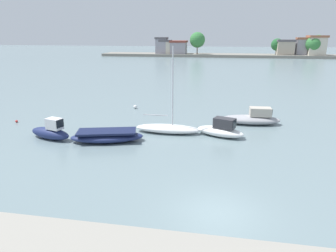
{
  "coord_description": "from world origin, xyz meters",
  "views": [
    {
      "loc": [
        -0.15,
        -12.55,
        8.04
      ],
      "look_at": [
        -4.41,
        11.63,
        0.57
      ],
      "focal_mm": 32.41,
      "sensor_mm": 36.0,
      "label": 1
    }
  ],
  "objects_px": {
    "moored_boat_0": "(51,132)",
    "mooring_buoy_1": "(135,107)",
    "moored_boat_4": "(252,118)",
    "moored_boat_1": "(107,136)",
    "mooring_buoy_0": "(17,121)",
    "moored_boat_3": "(221,130)",
    "moored_boat_2": "(168,128)"
  },
  "relations": [
    {
      "from": "moored_boat_0",
      "to": "mooring_buoy_1",
      "type": "relative_size",
      "value": 9.58
    },
    {
      "from": "moored_boat_4",
      "to": "mooring_buoy_1",
      "type": "xyz_separation_m",
      "value": [
        -12.35,
        3.88,
        -0.32
      ]
    },
    {
      "from": "moored_boat_0",
      "to": "moored_boat_1",
      "type": "distance_m",
      "value": 4.61
    },
    {
      "from": "mooring_buoy_0",
      "to": "moored_boat_3",
      "type": "bearing_deg",
      "value": -2.07
    },
    {
      "from": "moored_boat_4",
      "to": "mooring_buoy_0",
      "type": "height_order",
      "value": "moored_boat_4"
    },
    {
      "from": "moored_boat_1",
      "to": "moored_boat_3",
      "type": "distance_m",
      "value": 9.17
    },
    {
      "from": "moored_boat_4",
      "to": "moored_boat_3",
      "type": "bearing_deg",
      "value": -126.52
    },
    {
      "from": "moored_boat_3",
      "to": "mooring_buoy_1",
      "type": "distance_m",
      "value": 12.48
    },
    {
      "from": "moored_boat_4",
      "to": "mooring_buoy_1",
      "type": "relative_size",
      "value": 13.15
    },
    {
      "from": "moored_boat_1",
      "to": "moored_boat_2",
      "type": "bearing_deg",
      "value": 20.08
    },
    {
      "from": "moored_boat_0",
      "to": "moored_boat_3",
      "type": "distance_m",
      "value": 13.67
    },
    {
      "from": "moored_boat_0",
      "to": "mooring_buoy_0",
      "type": "bearing_deg",
      "value": 164.01
    },
    {
      "from": "mooring_buoy_0",
      "to": "moored_boat_4",
      "type": "bearing_deg",
      "value": 8.95
    },
    {
      "from": "moored_boat_0",
      "to": "moored_boat_4",
      "type": "bearing_deg",
      "value": 40.85
    },
    {
      "from": "moored_boat_4",
      "to": "moored_boat_0",
      "type": "bearing_deg",
      "value": -158.48
    },
    {
      "from": "moored_boat_2",
      "to": "moored_boat_3",
      "type": "distance_m",
      "value": 4.46
    },
    {
      "from": "moored_boat_3",
      "to": "moored_boat_4",
      "type": "relative_size",
      "value": 0.77
    },
    {
      "from": "moored_boat_3",
      "to": "mooring_buoy_0",
      "type": "bearing_deg",
      "value": -161.74
    },
    {
      "from": "moored_boat_0",
      "to": "moored_boat_2",
      "type": "distance_m",
      "value": 9.43
    },
    {
      "from": "moored_boat_1",
      "to": "mooring_buoy_0",
      "type": "xyz_separation_m",
      "value": [
        -10.37,
        3.52,
        -0.3
      ]
    },
    {
      "from": "moored_boat_2",
      "to": "mooring_buoy_0",
      "type": "bearing_deg",
      "value": 178.71
    },
    {
      "from": "moored_boat_1",
      "to": "moored_boat_4",
      "type": "distance_m",
      "value": 13.46
    },
    {
      "from": "moored_boat_1",
      "to": "moored_boat_3",
      "type": "bearing_deg",
      "value": 3.3
    },
    {
      "from": "moored_boat_0",
      "to": "mooring_buoy_0",
      "type": "xyz_separation_m",
      "value": [
        -5.77,
        3.73,
        -0.48
      ]
    },
    {
      "from": "moored_boat_3",
      "to": "moored_boat_4",
      "type": "bearing_deg",
      "value": 76.29
    },
    {
      "from": "moored_boat_2",
      "to": "mooring_buoy_1",
      "type": "height_order",
      "value": "moored_boat_2"
    },
    {
      "from": "moored_boat_2",
      "to": "moored_boat_1",
      "type": "bearing_deg",
      "value": -144.39
    },
    {
      "from": "moored_boat_0",
      "to": "moored_boat_4",
      "type": "height_order",
      "value": "moored_boat_0"
    },
    {
      "from": "moored_boat_0",
      "to": "moored_boat_1",
      "type": "relative_size",
      "value": 0.68
    },
    {
      "from": "mooring_buoy_0",
      "to": "mooring_buoy_1",
      "type": "xyz_separation_m",
      "value": [
        9.55,
        7.33,
        0.09
      ]
    },
    {
      "from": "moored_boat_0",
      "to": "mooring_buoy_0",
      "type": "height_order",
      "value": "moored_boat_0"
    },
    {
      "from": "moored_boat_2",
      "to": "moored_boat_3",
      "type": "height_order",
      "value": "moored_boat_2"
    }
  ]
}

